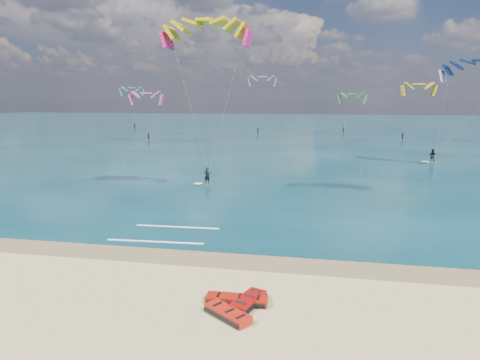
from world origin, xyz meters
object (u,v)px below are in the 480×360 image
kitesurfer_main (207,99)px  kitesurfer_far (457,105)px  packed_kite_left (237,303)px  packed_kite_right (248,305)px  packed_kite_mid (228,317)px

kitesurfer_main → kitesurfer_far: 33.47m
kitesurfer_far → packed_kite_left: bearing=-101.9°
packed_kite_right → kitesurfer_main: (-7.34, 21.33, 8.40)m
packed_kite_left → packed_kite_right: bearing=-11.5°
kitesurfer_main → packed_kite_left: bearing=-75.1°
packed_kite_mid → kitesurfer_main: kitesurfer_main is taller
packed_kite_mid → kitesurfer_far: (20.01, 42.61, 7.59)m
packed_kite_right → kitesurfer_main: bearing=38.8°
kitesurfer_main → packed_kite_mid: bearing=-76.3°
packed_kite_mid → kitesurfer_main: size_ratio=0.14×
kitesurfer_main → packed_kite_right: bearing=-74.0°
packed_kite_right → kitesurfer_far: bearing=-5.3°
packed_kite_left → kitesurfer_main: 23.84m
packed_kite_left → kitesurfer_far: size_ratio=0.19×
packed_kite_right → kitesurfer_main: kitesurfer_main is taller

